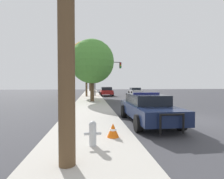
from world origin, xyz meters
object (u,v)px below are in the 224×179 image
object	(u,v)px
fire_hydrant	(93,133)
car_background_midblock	(106,91)
traffic_cone	(113,130)
traffic_light	(106,71)
tree_sidewalk_far	(90,71)
car_background_oncoming	(135,91)
tree_sidewalk_mid	(86,58)
tree_sidewalk_near	(92,62)
police_car	(147,107)

from	to	relation	value
fire_hydrant	car_background_midblock	bearing A→B (deg)	84.14
fire_hydrant	traffic_cone	distance (m)	1.01
fire_hydrant	traffic_light	distance (m)	21.74
fire_hydrant	tree_sidewalk_far	distance (m)	41.35
traffic_light	tree_sidewalk_far	xyz separation A→B (m)	(-2.54, 19.68, 1.49)
tree_sidewalk_far	traffic_cone	size ratio (longest dim) A/B	16.71
car_background_oncoming	tree_sidewalk_far	bearing A→B (deg)	-60.98
tree_sidewalk_mid	tree_sidewalk_near	distance (m)	7.57
traffic_light	traffic_cone	size ratio (longest dim) A/B	11.59
traffic_light	car_background_midblock	size ratio (longest dim) A/B	1.31
fire_hydrant	traffic_cone	world-z (taller)	fire_hydrant
car_background_midblock	car_background_oncoming	xyz separation A→B (m)	(5.22, 1.82, -0.04)
traffic_light	tree_sidewalk_near	size ratio (longest dim) A/B	0.84
police_car	tree_sidewalk_mid	xyz separation A→B (m)	(-3.38, 16.98, 4.83)
car_background_oncoming	police_car	bearing A→B (deg)	80.07
traffic_light	car_background_midblock	bearing A→B (deg)	81.51
car_background_midblock	tree_sidewalk_far	size ratio (longest dim) A/B	0.53
police_car	traffic_cone	world-z (taller)	police_car
tree_sidewalk_far	traffic_cone	distance (m)	40.64
fire_hydrant	tree_sidewalk_mid	xyz separation A→B (m)	(-0.72, 20.23, 5.06)
traffic_light	tree_sidewalk_mid	xyz separation A→B (m)	(-2.84, -1.15, 1.73)
fire_hydrant	car_background_midblock	world-z (taller)	car_background_midblock
fire_hydrant	tree_sidewalk_mid	distance (m)	20.87
fire_hydrant	tree_sidewalk_mid	bearing A→B (deg)	92.03
police_car	fire_hydrant	xyz separation A→B (m)	(-2.66, -3.25, -0.23)
car_background_midblock	traffic_light	bearing A→B (deg)	-99.08
fire_hydrant	tree_sidewalk_far	xyz separation A→B (m)	(-0.42, 41.06, 4.82)
police_car	tree_sidewalk_far	world-z (taller)	tree_sidewalk_far
tree_sidewalk_mid	traffic_light	bearing A→B (deg)	22.02
police_car	car_background_midblock	size ratio (longest dim) A/B	1.27
tree_sidewalk_near	traffic_cone	distance (m)	12.69
tree_sidewalk_mid	traffic_cone	distance (m)	20.22
tree_sidewalk_far	tree_sidewalk_near	xyz separation A→B (m)	(0.47, -28.23, -1.18)
police_car	tree_sidewalk_mid	bearing A→B (deg)	-78.65
fire_hydrant	police_car	bearing A→B (deg)	50.71
car_background_oncoming	traffic_cone	xyz separation A→B (m)	(-6.90, -23.97, -0.34)
car_background_midblock	tree_sidewalk_mid	xyz separation A→B (m)	(-3.07, -2.66, 4.82)
police_car	traffic_cone	xyz separation A→B (m)	(-1.99, -2.51, -0.38)
police_car	fire_hydrant	distance (m)	4.21
car_background_midblock	car_background_oncoming	world-z (taller)	car_background_midblock
tree_sidewalk_near	tree_sidewalk_mid	bearing A→B (deg)	95.94
police_car	traffic_light	size ratio (longest dim) A/B	0.97
tree_sidewalk_near	traffic_cone	world-z (taller)	tree_sidewalk_near
car_background_oncoming	tree_sidewalk_near	world-z (taller)	tree_sidewalk_near
tree_sidewalk_mid	car_background_oncoming	bearing A→B (deg)	28.40
fire_hydrant	car_background_midblock	size ratio (longest dim) A/B	0.18
police_car	traffic_light	distance (m)	18.40
fire_hydrant	traffic_light	bearing A→B (deg)	84.33
traffic_light	car_background_midblock	xyz separation A→B (m)	(0.23, 1.51, -3.10)
car_background_oncoming	tree_sidewalk_mid	distance (m)	10.61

